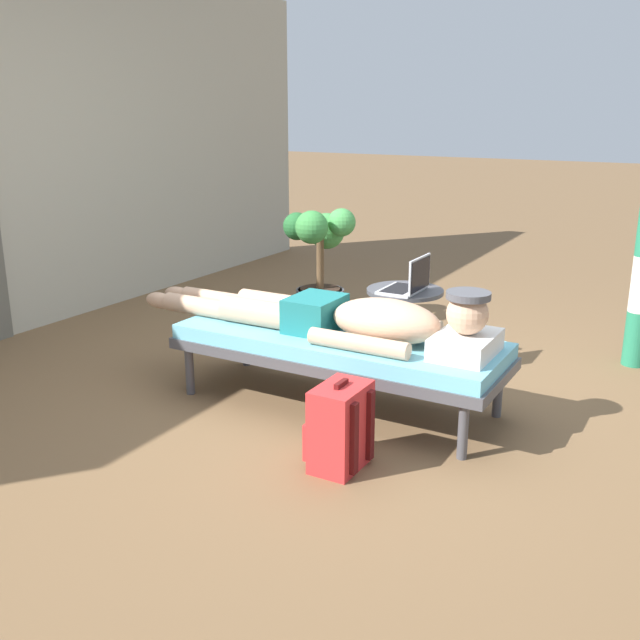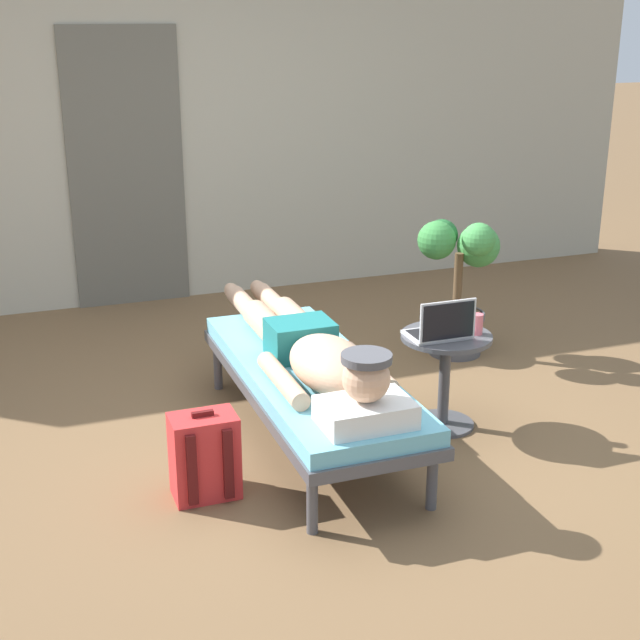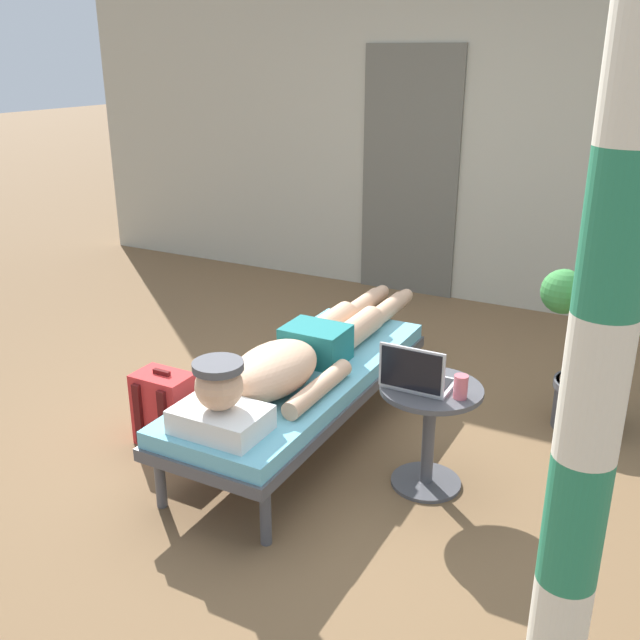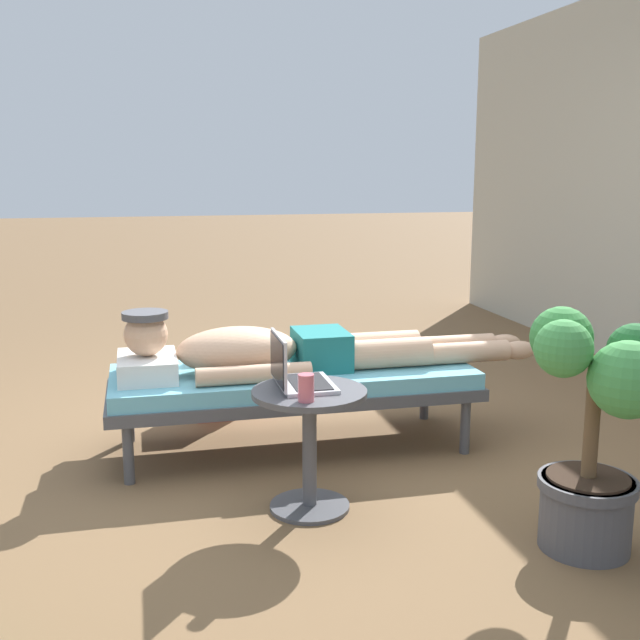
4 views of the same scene
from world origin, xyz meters
name	(u,v)px [view 1 (image 1 of 4)]	position (x,y,z in m)	size (l,w,h in m)	color
ground_plane	(351,398)	(0.00, 0.00, 0.00)	(40.00, 40.00, 0.00)	brown
lounge_chair	(338,346)	(-0.12, 0.02, 0.35)	(0.67, 1.85, 0.42)	#4C4C51
person_reclining	(347,318)	(-0.12, -0.03, 0.52)	(0.53, 2.17, 0.33)	white
side_table	(404,315)	(0.61, -0.06, 0.36)	(0.48, 0.48, 0.52)	#4C4C51
laptop	(409,283)	(0.55, -0.11, 0.58)	(0.31, 0.24, 0.23)	silver
drink_glass	(422,277)	(0.76, -0.11, 0.58)	(0.06, 0.06, 0.11)	#D86672
backpack	(340,427)	(-0.76, -0.33, 0.20)	(0.30, 0.26, 0.42)	red
potted_plant	(320,261)	(1.20, 0.89, 0.50)	(0.59, 0.55, 0.90)	#4C4C51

